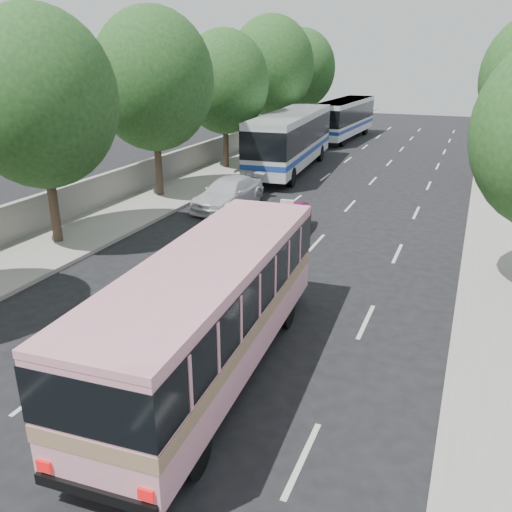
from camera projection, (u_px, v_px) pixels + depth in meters
The scene contains 15 objects.
ground at pixel (165, 362), 13.43m from camera, with size 120.00×120.00×0.00m, color black.
sidewalk_left at pixel (214, 174), 33.72m from camera, with size 4.00×90.00×0.15m, color #9E998E.
sidewalk_right at pixel (512, 200), 27.74m from camera, with size 4.00×90.00×0.12m, color #9E998E.
low_wall at pixel (188, 158), 34.06m from camera, with size 0.30×90.00×1.50m, color #9E998E.
tree_left_b at pixel (39, 93), 19.48m from camera, with size 5.70×5.70×8.88m.
tree_left_c at pixel (153, 75), 26.37m from camera, with size 6.00×6.00×9.35m.
tree_left_d at pixel (225, 79), 33.44m from camera, with size 5.52×5.52×8.60m.
tree_left_e at pixel (272, 62), 40.06m from camera, with size 6.30×6.30×9.82m.
tree_left_f at pixel (302, 66), 47.21m from camera, with size 5.88×5.88×9.16m.
pink_bus at pixel (210, 301), 12.35m from camera, with size 2.92×9.53×3.00m.
pink_taxi at pixel (287, 220), 22.37m from camera, with size 1.60×3.98×1.36m, color #CF1279.
white_pickup at pixel (228, 193), 26.46m from camera, with size 2.00×4.93×1.43m, color silver.
tour_coach_front at pixel (291, 136), 34.11m from camera, with size 3.54×12.35×3.65m.
tour_coach_rear at pixel (344, 116), 46.71m from camera, with size 2.93×11.16×3.31m.
taxi_roof_sign at pixel (287, 202), 22.10m from camera, with size 0.55×0.18×0.18m, color silver.
Camera 1 is at (6.47, -9.92, 7.22)m, focal length 38.00 mm.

